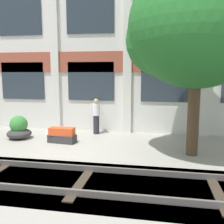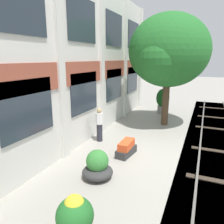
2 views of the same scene
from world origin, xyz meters
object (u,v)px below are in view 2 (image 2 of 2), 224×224
object	(u,v)px
resident_by_doorway	(99,124)
broadleaf_tree	(168,53)
potted_plant_wide_bowl	(97,167)
potted_plant_stone_basin	(75,220)
potted_plant_glazed_jar	(163,100)
potted_plant_square_trough	(126,148)

from	to	relation	value
resident_by_doorway	broadleaf_tree	bearing A→B (deg)	54.15
potted_plant_wide_bowl	resident_by_doorway	world-z (taller)	resident_by_doorway
potted_plant_stone_basin	potted_plant_glazed_jar	xyz separation A→B (m)	(11.70, 0.52, 0.28)
potted_plant_glazed_jar	potted_plant_square_trough	bearing A→B (deg)	179.98
potted_plant_stone_basin	resident_by_doorway	world-z (taller)	resident_by_doorway
potted_plant_stone_basin	resident_by_doorway	size ratio (longest dim) A/B	0.76
potted_plant_stone_basin	broadleaf_tree	bearing A→B (deg)	-0.65
potted_plant_wide_bowl	resident_by_doorway	bearing A→B (deg)	25.34
resident_by_doorway	potted_plant_glazed_jar	bearing A→B (deg)	70.72
potted_plant_square_trough	potted_plant_glazed_jar	bearing A→B (deg)	-0.02
potted_plant_square_trough	potted_plant_stone_basin	world-z (taller)	potted_plant_stone_basin
potted_plant_stone_basin	potted_plant_wide_bowl	bearing A→B (deg)	17.56
potted_plant_wide_bowl	resident_by_doorway	xyz separation A→B (m)	(2.87, 1.36, 0.43)
potted_plant_stone_basin	resident_by_doorway	xyz separation A→B (m)	(5.36, 2.15, 0.19)
potted_plant_square_trough	potted_plant_glazed_jar	distance (m)	7.31
broadleaf_tree	potted_plant_square_trough	distance (m)	5.99
broadleaf_tree	potted_plant_square_trough	xyz separation A→B (m)	(-4.69, 0.62, -3.68)
potted_plant_stone_basin	resident_by_doorway	distance (m)	5.78
broadleaf_tree	potted_plant_wide_bowl	bearing A→B (deg)	172.34
broadleaf_tree	potted_plant_square_trough	bearing A→B (deg)	172.44
potted_plant_stone_basin	potted_plant_glazed_jar	distance (m)	11.72
potted_plant_wide_bowl	potted_plant_glazed_jar	size ratio (longest dim) A/B	0.58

